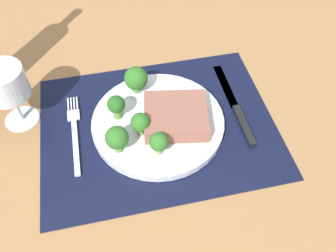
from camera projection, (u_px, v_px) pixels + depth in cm
name	position (u px, v px, depth cm)	size (l,w,h in cm)	color
ground_plane	(158.00, 131.00, 72.46)	(140.00, 110.00, 3.00)	#996D42
placemat	(158.00, 125.00, 71.17)	(45.42, 35.12, 0.30)	black
plate	(158.00, 122.00, 70.43)	(25.68, 25.68, 1.60)	silver
steak	(176.00, 116.00, 68.44)	(11.86, 10.78, 3.00)	#8C5647
broccoli_front_edge	(140.00, 123.00, 65.54)	(3.58, 3.58, 4.87)	#5B8942
broccoli_back_left	(117.00, 138.00, 62.79)	(4.19, 4.19, 5.66)	#5B8942
broccoli_near_fork	(116.00, 105.00, 67.84)	(3.42, 3.42, 5.23)	#5B8942
broccoli_center	(136.00, 79.00, 72.26)	(4.77, 4.77, 5.73)	#5B8942
broccoli_near_steak	(159.00, 142.00, 62.84)	(3.42, 3.42, 4.77)	#6B994C
fork	(75.00, 132.00, 69.58)	(2.40, 19.20, 0.50)	silver
knife	(237.00, 109.00, 73.32)	(1.80, 23.00, 0.80)	black
wine_glass	(6.00, 86.00, 65.02)	(7.84, 7.84, 13.11)	silver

